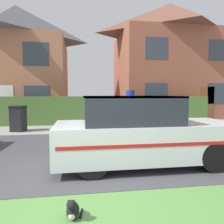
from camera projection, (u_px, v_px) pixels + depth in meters
name	position (u px, v px, depth m)	size (l,w,h in m)	color
ground_plane	(81.00, 218.00, 2.85)	(80.00, 80.00, 0.00)	gray
road_strip	(80.00, 151.00, 6.24)	(28.00, 5.54, 0.01)	#424247
garden_hedge	(106.00, 110.00, 11.96)	(11.73, 0.55, 1.50)	#4C7233
police_car	(141.00, 132.00, 4.94)	(4.04, 1.60, 1.69)	black
cat	(73.00, 210.00, 2.81)	(0.23, 0.34, 0.31)	black
house_left	(17.00, 61.00, 14.73)	(6.73, 6.16, 7.50)	#A86B4C
house_right	(169.00, 59.00, 16.22)	(7.85, 6.02, 8.23)	#93513D
wheelie_bin	(18.00, 118.00, 9.51)	(0.67, 0.70, 1.11)	black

